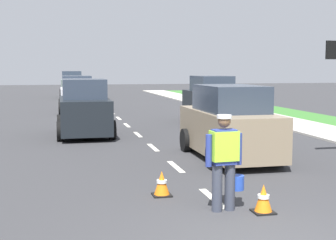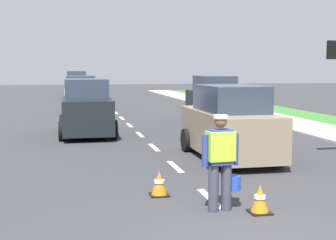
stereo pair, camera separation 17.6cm
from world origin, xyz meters
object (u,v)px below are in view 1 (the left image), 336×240
traffic_cone_near (162,184)px  car_oncoming_lead (84,109)px  road_worker (225,158)px  car_parked_far (211,101)px  car_oncoming_second (77,95)px  traffic_cone_far (263,199)px  car_oncoming_third (72,85)px  car_outgoing_ahead (229,125)px

traffic_cone_near → car_oncoming_lead: bearing=96.7°
road_worker → car_parked_far: car_parked_far is taller
traffic_cone_near → car_oncoming_second: car_oncoming_second is taller
traffic_cone_far → car_parked_far: car_parked_far is taller
traffic_cone_near → traffic_cone_far: size_ratio=0.99×
traffic_cone_far → traffic_cone_near: bearing=135.2°
traffic_cone_far → car_oncoming_third: (-2.39, 34.04, 0.80)m
road_worker → car_outgoing_ahead: bearing=69.3°
car_oncoming_second → traffic_cone_far: bearing=-83.1°
traffic_cone_far → car_parked_far: (3.33, 13.29, 0.74)m
road_worker → traffic_cone_near: 1.61m
road_worker → traffic_cone_far: (0.60, -0.28, -0.69)m
traffic_cone_far → car_oncoming_lead: bearing=103.7°
car_outgoing_ahead → car_oncoming_lead: (-3.62, 5.41, 0.03)m
traffic_cone_near → car_oncoming_second: (-0.97, 18.68, 0.71)m
car_oncoming_second → car_oncoming_third: car_oncoming_third is taller
car_oncoming_third → car_outgoing_ahead: bearing=-83.1°
car_outgoing_ahead → traffic_cone_far: bearing=-103.1°
car_oncoming_second → car_outgoing_ahead: car_oncoming_second is taller
car_oncoming_second → car_outgoing_ahead: bearing=-76.9°
car_parked_far → car_oncoming_third: car_oncoming_third is taller
traffic_cone_far → car_parked_far: size_ratio=0.12×
traffic_cone_far → car_oncoming_lead: size_ratio=0.13×
traffic_cone_near → car_oncoming_second: size_ratio=0.12×
car_parked_far → car_outgoing_ahead: car_parked_far is taller
traffic_cone_far → car_oncoming_second: (-2.44, 20.13, 0.71)m
traffic_cone_near → traffic_cone_far: (1.46, -1.45, 0.00)m
car_parked_far → traffic_cone_near: bearing=-112.0°
road_worker → car_oncoming_lead: car_oncoming_lead is taller
car_oncoming_second → car_oncoming_lead: car_oncoming_lead is taller
traffic_cone_near → car_oncoming_lead: car_oncoming_lead is taller
traffic_cone_far → car_parked_far: 13.72m
traffic_cone_far → car_oncoming_third: bearing=94.0°
traffic_cone_far → car_oncoming_third: car_oncoming_third is taller
traffic_cone_near → car_outgoing_ahead: car_outgoing_ahead is taller
car_oncoming_second → car_outgoing_ahead: size_ratio=0.98×
road_worker → car_parked_far: (3.93, 13.01, 0.06)m
car_oncoming_lead → car_oncoming_third: 23.79m
car_parked_far → car_oncoming_second: bearing=130.1°
car_oncoming_lead → car_oncoming_third: car_oncoming_third is taller
road_worker → car_oncoming_third: bearing=93.0°
traffic_cone_far → car_oncoming_second: 20.29m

